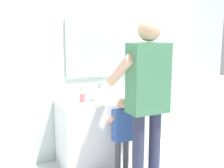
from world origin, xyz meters
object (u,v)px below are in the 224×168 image
Objects in this scene: toothbrush_cup at (82,98)px; child_toddler at (122,129)px; adult_parent at (147,89)px; soap_bottle at (127,91)px.

toothbrush_cup is 0.60m from child_toddler.
adult_parent reaches higher than toothbrush_cup.
toothbrush_cup is 0.12× the size of adult_parent.
child_toddler is 0.61m from adult_parent.
soap_bottle is 0.77m from adult_parent.
toothbrush_cup is 0.62m from soap_bottle.
adult_parent reaches higher than soap_bottle.
adult_parent is (-0.18, -0.73, 0.19)m from soap_bottle.
child_toddler is at bearing 113.38° from adult_parent.
toothbrush_cup is at bearing 127.37° from child_toddler.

